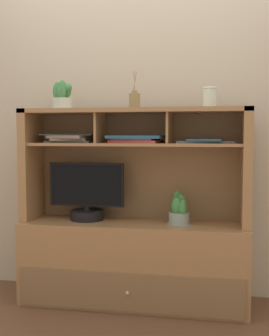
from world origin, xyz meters
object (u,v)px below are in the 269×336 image
object	(u,v)px
potted_orchid	(179,210)
media_console	(135,244)
potted_succulent	(63,96)
magazine_stack_left	(204,141)
magazine_stack_centre	(70,138)
diffuser_bottle	(135,101)
ceramic_vase	(210,97)
magazine_stack_right	(136,139)
tv_monitor	(87,197)

from	to	relation	value
potted_orchid	media_console	bearing A→B (deg)	175.81
media_console	potted_succulent	xyz separation A→B (m)	(-0.51, -0.03, 1.03)
magazine_stack_left	magazine_stack_centre	bearing A→B (deg)	179.77
diffuser_bottle	magazine_stack_left	bearing A→B (deg)	1.05
magazine_stack_left	ceramic_vase	bearing A→B (deg)	-33.66
magazine_stack_right	ceramic_vase	size ratio (longest dim) A/B	2.92
magazine_stack_left	magazine_stack_centre	size ratio (longest dim) A/B	1.05
magazine_stack_left	ceramic_vase	world-z (taller)	ceramic_vase
magazine_stack_centre	potted_succulent	bearing A→B (deg)	-130.94
magazine_stack_centre	diffuser_bottle	world-z (taller)	diffuser_bottle
tv_monitor	magazine_stack_right	world-z (taller)	magazine_stack_right
magazine_stack_left	diffuser_bottle	bearing A→B (deg)	-178.95
tv_monitor	magazine_stack_centre	bearing A→B (deg)	176.26
media_console	magazine_stack_left	xyz separation A→B (m)	(0.48, 0.01, 0.72)
diffuser_bottle	potted_succulent	bearing A→B (deg)	-176.94
magazine_stack_right	media_console	bearing A→B (deg)	119.69
potted_orchid	diffuser_bottle	size ratio (longest dim) A/B	0.88
potted_succulent	ceramic_vase	xyz separation A→B (m)	(1.02, 0.01, -0.02)
magazine_stack_left	diffuser_bottle	xyz separation A→B (m)	(-0.48, -0.01, 0.28)
diffuser_bottle	ceramic_vase	xyz separation A→B (m)	(0.51, -0.01, 0.01)
potted_orchid	magazine_stack_right	xyz separation A→B (m)	(-0.30, -0.01, 0.48)
tv_monitor	magazine_stack_centre	size ratio (longest dim) A/B	1.40
media_console	magazine_stack_right	size ratio (longest dim) A/B	3.96
potted_succulent	tv_monitor	bearing A→B (deg)	11.14
magazine_stack_left	magazine_stack_right	distance (m)	0.46
media_console	potted_succulent	world-z (taller)	potted_succulent
tv_monitor	magazine_stack_right	size ratio (longest dim) A/B	1.36
media_console	ceramic_vase	world-z (taller)	ceramic_vase
potted_orchid	magazine_stack_left	xyz separation A→B (m)	(0.16, 0.03, 0.47)
potted_orchid	magazine_stack_right	world-z (taller)	magazine_stack_right
magazine_stack_right	magazine_stack_centre	bearing A→B (deg)	175.43
ceramic_vase	media_console	bearing A→B (deg)	178.22
media_console	magazine_stack_right	xyz separation A→B (m)	(0.02, -0.03, 0.74)
magazine_stack_centre	potted_succulent	size ratio (longest dim) A/B	1.93
magazine_stack_centre	potted_succulent	world-z (taller)	potted_succulent
magazine_stack_left	media_console	bearing A→B (deg)	-179.31
ceramic_vase	magazine_stack_right	bearing A→B (deg)	-178.41
tv_monitor	magazine_stack_centre	xyz separation A→B (m)	(-0.13, 0.01, 0.42)
magazine_stack_centre	diffuser_bottle	bearing A→B (deg)	-1.53
magazine_stack_left	magazine_stack_right	xyz separation A→B (m)	(-0.46, -0.04, 0.01)
tv_monitor	potted_succulent	bearing A→B (deg)	-168.86
diffuser_bottle	ceramic_vase	size ratio (longest dim) A/B	1.87
tv_monitor	magazine_stack_left	bearing A→B (deg)	0.30
potted_orchid	ceramic_vase	bearing A→B (deg)	2.13
tv_monitor	magazine_stack_left	distance (m)	0.92
magazine_stack_right	ceramic_vase	bearing A→B (deg)	1.59
tv_monitor	potted_orchid	size ratio (longest dim) A/B	2.41
magazine_stack_left	ceramic_vase	distance (m)	0.29
magazine_stack_right	diffuser_bottle	distance (m)	0.27
magazine_stack_left	potted_succulent	xyz separation A→B (m)	(-0.98, -0.04, 0.31)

